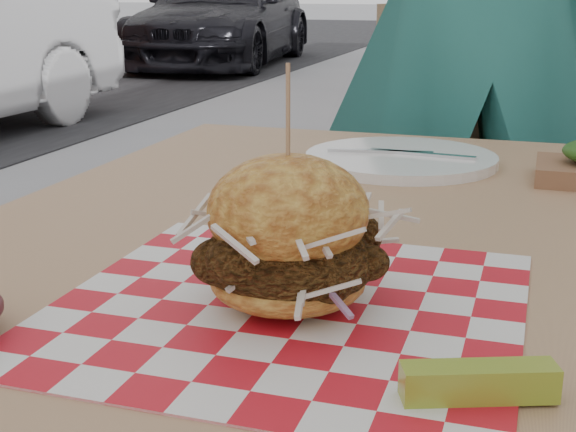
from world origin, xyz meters
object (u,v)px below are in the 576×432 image
(diner, at_px, (479,2))
(patio_chair, at_px, (463,192))
(car_dark, at_px, (223,17))
(sandwich, at_px, (288,242))
(patio_table, at_px, (333,315))

(diner, relative_size, patio_chair, 2.02)
(patio_chair, bearing_deg, car_dark, 135.30)
(car_dark, bearing_deg, sandwich, -72.94)
(car_dark, bearing_deg, patio_table, -72.59)
(diner, relative_size, sandwich, 10.17)
(diner, relative_size, patio_table, 1.60)
(patio_table, distance_m, sandwich, 0.22)
(patio_chair, height_order, sandwich, patio_chair)
(car_dark, xyz_separation_m, sandwich, (3.77, -9.10, 0.22))
(diner, height_order, car_dark, diner)
(diner, xyz_separation_m, patio_table, (-0.04, -1.01, -0.29))
(car_dark, xyz_separation_m, patio_table, (3.76, -8.93, 0.09))
(diner, distance_m, sandwich, 1.20)
(diner, height_order, patio_table, diner)
(patio_table, height_order, sandwich, sandwich)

